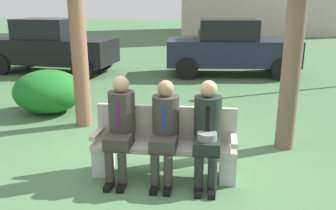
{
  "coord_description": "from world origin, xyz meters",
  "views": [
    {
      "loc": [
        0.81,
        -4.4,
        2.21
      ],
      "look_at": [
        0.22,
        0.16,
        0.85
      ],
      "focal_mm": 37.79,
      "sensor_mm": 36.0,
      "label": 1
    }
  ],
  "objects": [
    {
      "name": "ground_plane",
      "position": [
        0.0,
        0.0,
        0.0
      ],
      "size": [
        80.0,
        80.0,
        0.0
      ],
      "primitive_type": "plane",
      "color": "#487045"
    },
    {
      "name": "parked_car_far",
      "position": [
        1.31,
        6.56,
        0.84
      ],
      "size": [
        4.03,
        2.01,
        1.68
      ],
      "color": "#1E2338",
      "rests_on": "ground"
    },
    {
      "name": "parked_car_near",
      "position": [
        -4.27,
        6.22,
        0.84
      ],
      "size": [
        4.04,
        2.03,
        1.68
      ],
      "color": "black",
      "rests_on": "ground"
    },
    {
      "name": "seated_man_left",
      "position": [
        -0.32,
        -0.31,
        0.73
      ],
      "size": [
        0.34,
        0.72,
        1.32
      ],
      "color": "#38332D",
      "rests_on": "ground"
    },
    {
      "name": "park_bench",
      "position": [
        0.22,
        -0.18,
        0.42
      ],
      "size": [
        1.84,
        0.44,
        0.9
      ],
      "color": "#B7AD9E",
      "rests_on": "ground"
    },
    {
      "name": "shrub_near_bench",
      "position": [
        -2.5,
        2.2,
        0.44
      ],
      "size": [
        1.4,
        1.28,
        0.87
      ],
      "primitive_type": "ellipsoid",
      "color": "#1E7025",
      "rests_on": "ground"
    },
    {
      "name": "seated_man_middle",
      "position": [
        0.24,
        -0.31,
        0.72
      ],
      "size": [
        0.34,
        0.72,
        1.28
      ],
      "color": "#38332D",
      "rests_on": "ground"
    },
    {
      "name": "seated_man_right",
      "position": [
        0.77,
        -0.31,
        0.72
      ],
      "size": [
        0.34,
        0.72,
        1.29
      ],
      "color": "#1E2823",
      "rests_on": "ground"
    }
  ]
}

